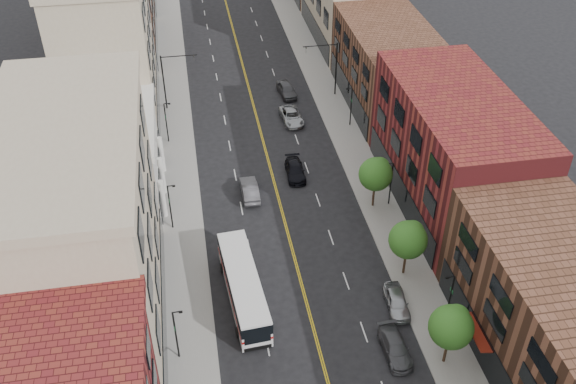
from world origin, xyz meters
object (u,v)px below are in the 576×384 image
city_bus (243,286)px  car_lane_c (287,90)px  car_lane_b (291,116)px  car_parked_mid (395,348)px  car_parked_far (397,301)px  car_lane_a (295,170)px  car_lane_behind (250,190)px

city_bus → car_lane_c: size_ratio=2.49×
city_bus → car_lane_b: (9.37, 29.01, -1.01)m
city_bus → car_lane_b: 30.50m
car_parked_mid → car_parked_far: bearing=69.7°
car_parked_far → car_lane_c: size_ratio=0.92×
car_parked_far → car_lane_b: size_ratio=0.84×
car_lane_b → car_lane_c: (0.56, 6.81, 0.09)m
car_lane_a → car_parked_far: bearing=-74.3°
car_parked_mid → car_lane_a: car_lane_a is taller
car_parked_mid → car_lane_a: bearing=96.2°
car_lane_behind → car_lane_b: car_lane_behind is taller
city_bus → car_lane_b: city_bus is taller
car_parked_mid → car_lane_behind: size_ratio=0.98×
car_lane_c → car_lane_b: bearing=-101.3°
car_parked_mid → car_lane_b: car_lane_b is taller
city_bus → car_parked_far: size_ratio=2.71×
car_parked_mid → car_lane_c: 43.62m
car_lane_a → car_lane_b: car_lane_b is taller
car_parked_far → car_lane_behind: size_ratio=0.91×
city_bus → car_lane_a: city_bus is taller
car_parked_far → car_lane_b: 32.30m
car_lane_c → car_parked_far: bearing=-92.6°
car_parked_far → car_lane_behind: 20.60m
car_parked_mid → city_bus: bearing=143.5°
car_lane_behind → car_lane_b: size_ratio=0.92×
car_lane_b → city_bus: bearing=-111.8°
city_bus → car_lane_c: bearing=70.3°
car_parked_mid → car_lane_behind: (-8.67, 22.52, 0.11)m
city_bus → car_parked_mid: 13.55m
car_parked_far → car_lane_b: car_parked_far is taller
car_lane_c → car_lane_a: bearing=-103.6°
car_lane_b → car_lane_c: 6.84m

